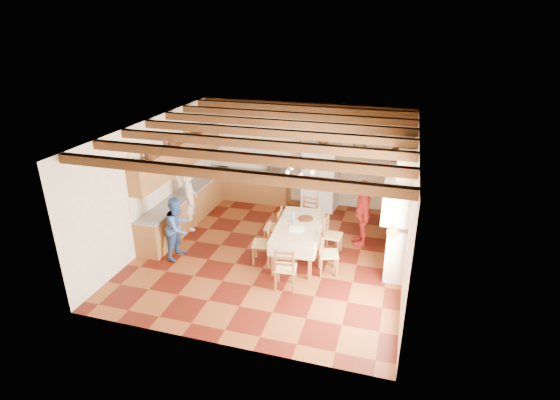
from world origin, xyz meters
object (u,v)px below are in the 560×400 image
(chair_end_far, at_px, (307,216))
(person_woman_red, at_px, (362,213))
(chair_right_far, at_px, (333,235))
(dining_table, at_px, (299,228))
(chair_right_near, at_px, (329,253))
(chair_end_near, at_px, (286,267))
(refrigerator, at_px, (321,176))
(person_woman_blue, at_px, (178,228))
(hutch, at_px, (400,190))
(chair_left_far, at_px, (273,226))
(person_man, at_px, (189,200))
(chair_left_near, at_px, (262,243))
(microwave, at_px, (277,170))

(chair_end_far, distance_m, person_woman_red, 1.45)
(chair_right_far, height_order, chair_end_far, same)
(dining_table, bearing_deg, chair_right_near, -29.56)
(chair_right_near, relative_size, chair_end_near, 1.00)
(refrigerator, bearing_deg, person_woman_blue, -119.06)
(hutch, height_order, chair_right_far, hutch)
(chair_left_far, bearing_deg, person_man, -99.93)
(dining_table, xyz_separation_m, chair_left_far, (-0.75, 0.45, -0.28))
(chair_right_far, distance_m, person_woman_blue, 3.58)
(person_man, height_order, person_woman_blue, person_man)
(chair_end_near, distance_m, person_woman_blue, 2.77)
(chair_left_near, bearing_deg, microwave, -179.15)
(person_woman_blue, bearing_deg, hutch, -53.35)
(chair_right_near, relative_size, person_woman_blue, 0.65)
(refrigerator, relative_size, chair_right_far, 1.98)
(chair_right_near, relative_size, person_woman_red, 0.57)
(chair_left_far, distance_m, chair_end_near, 1.88)
(dining_table, distance_m, chair_end_far, 1.30)
(hutch, distance_m, chair_right_far, 2.30)
(chair_end_far, height_order, person_woman_red, person_woman_red)
(chair_end_near, relative_size, person_woman_blue, 0.65)
(person_woman_red, bearing_deg, refrigerator, -160.80)
(refrigerator, bearing_deg, person_man, -136.58)
(chair_end_near, distance_m, chair_end_far, 2.53)
(chair_right_far, distance_m, microwave, 3.38)
(chair_end_far, bearing_deg, refrigerator, 99.78)
(dining_table, distance_m, person_woman_blue, 2.76)
(chair_end_near, height_order, person_man, person_man)
(dining_table, height_order, microwave, microwave)
(hutch, xyz_separation_m, person_woman_blue, (-4.77, -2.85, -0.38))
(hutch, relative_size, chair_right_near, 2.33)
(chair_left_near, xyz_separation_m, microwave, (-0.66, 3.40, 0.56))
(refrigerator, distance_m, chair_right_far, 2.75)
(chair_right_near, bearing_deg, dining_table, 43.71)
(chair_left_near, height_order, microwave, microwave)
(refrigerator, distance_m, chair_end_far, 1.80)
(hutch, bearing_deg, chair_right_near, -124.93)
(person_man, xyz_separation_m, person_woman_red, (4.39, 0.40, 0.03))
(refrigerator, xyz_separation_m, person_woman_red, (1.39, -1.92, -0.11))
(chair_right_near, bearing_deg, chair_end_far, 10.17)
(dining_table, xyz_separation_m, chair_left_near, (-0.75, -0.42, -0.28))
(chair_end_near, distance_m, person_man, 3.69)
(chair_end_far, xyz_separation_m, person_woman_blue, (-2.58, -1.98, 0.26))
(refrigerator, distance_m, microwave, 1.32)
(dining_table, distance_m, person_man, 3.16)
(hutch, bearing_deg, microwave, 158.79)
(chair_right_far, bearing_deg, chair_end_far, 46.60)
(refrigerator, bearing_deg, chair_right_near, -70.16)
(person_man, xyz_separation_m, person_woman_blue, (0.42, -1.39, -0.06))
(chair_end_near, height_order, chair_end_far, same)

